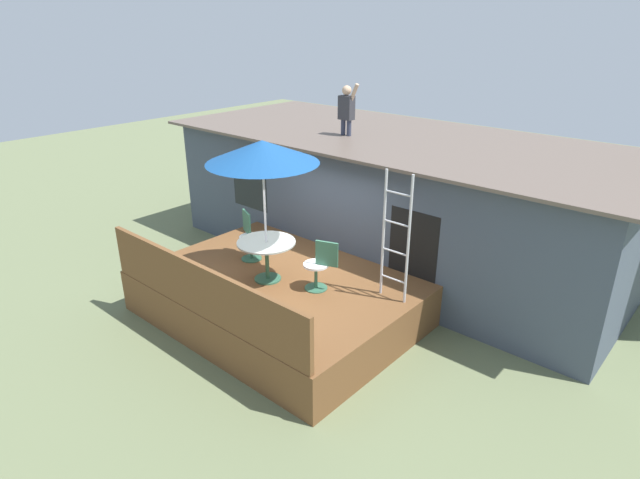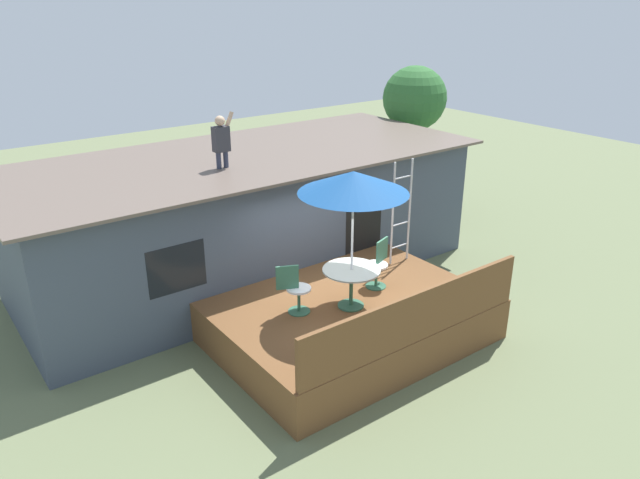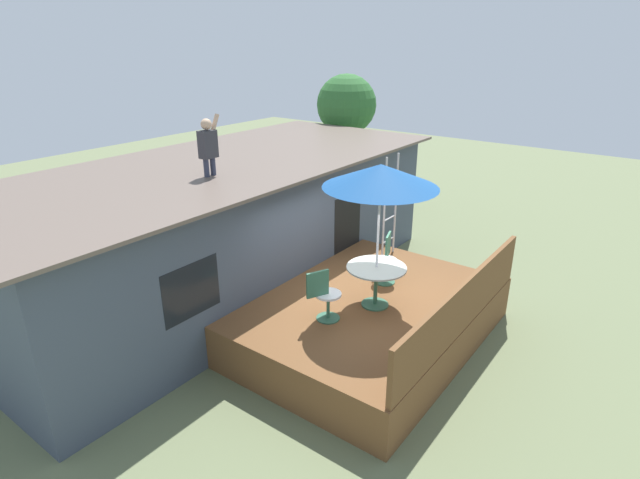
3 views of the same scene
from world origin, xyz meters
name	(u,v)px [view 2 (image 2 of 3)]	position (x,y,z in m)	size (l,w,h in m)	color
ground_plane	(346,336)	(0.00, 0.00, 0.00)	(40.00, 40.00, 0.00)	#66704C
house	(247,215)	(0.00, 3.60, 1.41)	(10.50, 4.50, 2.81)	#424C5B
deck	(346,318)	(0.00, 0.00, 0.40)	(4.84, 3.70, 0.80)	brown
deck_railing	(418,317)	(0.00, -1.80, 1.25)	(4.74, 0.08, 0.90)	brown
patio_table	(351,277)	(-0.11, -0.25, 1.39)	(1.04, 1.04, 0.74)	#33664C
patio_umbrella	(353,182)	(-0.11, -0.25, 3.15)	(1.90, 1.90, 2.54)	silver
step_ladder	(401,212)	(1.97, 0.68, 1.90)	(0.52, 0.04, 2.20)	silver
person_figure	(221,138)	(-0.88, 2.93, 3.42)	(0.47, 0.20, 1.11)	#33384C
patio_chair_left	(295,289)	(-1.05, 0.17, 1.26)	(0.59, 0.44, 0.92)	#33664C
patio_chair_right	(378,264)	(0.85, 0.09, 1.26)	(0.60, 0.44, 0.92)	#33664C
backyard_tree	(415,101)	(6.25, 4.69, 3.20)	(1.83, 1.83, 4.20)	brown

